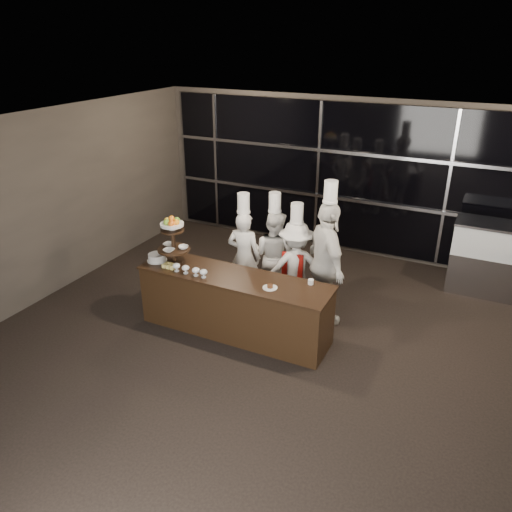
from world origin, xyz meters
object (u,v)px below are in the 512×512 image
at_px(display_case, 498,256).
at_px(chef_c, 295,266).
at_px(chef_b, 274,254).
at_px(buffet_counter, 234,304).
at_px(layer_cake, 157,257).
at_px(chef_a, 244,255).
at_px(display_stand, 173,237).
at_px(chef_d, 326,263).

xyz_separation_m(display_case, chef_c, (-2.81, -1.93, 0.06)).
distance_m(display_case, chef_b, 3.69).
height_order(buffet_counter, display_case, display_case).
xyz_separation_m(layer_cake, chef_c, (1.80, 1.08, -0.23)).
bearing_deg(buffet_counter, chef_b, 87.23).
height_order(buffet_counter, chef_c, chef_c).
height_order(layer_cake, chef_a, chef_a).
height_order(chef_a, chef_c, chef_a).
height_order(buffet_counter, chef_a, chef_a).
height_order(display_stand, chef_c, chef_c).
xyz_separation_m(layer_cake, display_case, (4.62, 3.01, -0.29)).
relative_size(display_stand, layer_cake, 2.48).
distance_m(buffet_counter, chef_a, 1.06).
bearing_deg(chef_b, buffet_counter, -92.77).
bearing_deg(chef_b, chef_d, -20.48).
bearing_deg(chef_a, buffet_counter, -70.76).
bearing_deg(buffet_counter, chef_a, 109.24).
xyz_separation_m(chef_c, chef_d, (0.54, -0.16, 0.22)).
bearing_deg(display_case, chef_a, -151.31).
distance_m(chef_c, chef_d, 0.61).
bearing_deg(display_case, display_stand, -145.65).
bearing_deg(chef_b, display_stand, -130.32).
height_order(display_case, chef_c, chef_c).
bearing_deg(chef_d, display_case, 42.55).
relative_size(display_stand, chef_a, 0.41).
distance_m(layer_cake, display_case, 5.52).
xyz_separation_m(layer_cake, chef_a, (0.95, 1.00, -0.18)).
xyz_separation_m(display_stand, chef_d, (2.06, 0.88, -0.37)).
distance_m(layer_cake, chef_a, 1.39).
bearing_deg(chef_a, chef_c, 5.20).
distance_m(display_case, chef_a, 4.18).
relative_size(buffet_counter, chef_d, 1.28).
xyz_separation_m(display_case, chef_d, (-2.27, -2.09, 0.28)).
relative_size(buffet_counter, chef_a, 1.56).
xyz_separation_m(buffet_counter, chef_a, (-0.33, 0.95, 0.33)).
bearing_deg(chef_b, chef_c, -25.42).
distance_m(layer_cake, chef_b, 1.88).
xyz_separation_m(buffet_counter, chef_d, (1.06, 0.88, 0.50)).
bearing_deg(display_case, buffet_counter, -138.38).
height_order(display_case, chef_a, chef_a).
height_order(display_stand, display_case, display_stand).
relative_size(buffet_counter, layer_cake, 9.47).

